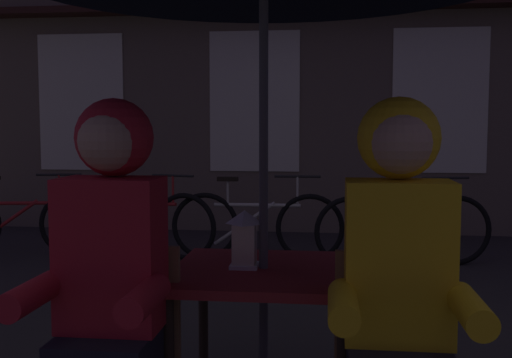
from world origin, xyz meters
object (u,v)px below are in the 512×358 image
(chair_left, at_px, (117,358))
(bicycle_second, at_px, (138,222))
(person_left_hooded, at_px, (109,262))
(bicycle_third, at_px, (257,225))
(lantern, at_px, (245,237))
(cafe_table, at_px, (263,293))
(person_right_hooded, at_px, (399,270))
(bicycle_nearest, at_px, (20,223))
(bicycle_fourth, at_px, (403,229))

(chair_left, bearing_deg, bicycle_second, 106.53)
(person_left_hooded, bearing_deg, chair_left, 90.00)
(bicycle_second, bearing_deg, bicycle_third, -2.55)
(lantern, bearing_deg, cafe_table, -2.18)
(chair_left, bearing_deg, person_right_hooded, -3.39)
(lantern, distance_m, bicycle_nearest, 4.31)
(person_left_hooded, height_order, bicycle_third, person_left_hooded)
(chair_left, bearing_deg, person_left_hooded, -90.00)
(bicycle_second, relative_size, bicycle_fourth, 0.99)
(cafe_table, relative_size, bicycle_third, 0.44)
(cafe_table, relative_size, bicycle_fourth, 0.45)
(bicycle_third, relative_size, bicycle_fourth, 1.01)
(bicycle_second, distance_m, bicycle_third, 1.20)
(chair_left, height_order, bicycle_fourth, chair_left)
(bicycle_third, bearing_deg, bicycle_nearest, -176.94)
(lantern, bearing_deg, person_left_hooded, -133.27)
(cafe_table, relative_size, person_left_hooded, 0.53)
(person_left_hooded, relative_size, bicycle_fourth, 0.84)
(bicycle_fourth, bearing_deg, person_right_hooded, -97.06)
(bicycle_third, bearing_deg, bicycle_second, 177.45)
(chair_left, bearing_deg, bicycle_nearest, 121.94)
(chair_left, bearing_deg, lantern, 42.65)
(cafe_table, height_order, lantern, lantern)
(person_right_hooded, height_order, bicycle_third, person_right_hooded)
(bicycle_second, xyz_separation_m, bicycle_third, (1.20, -0.05, 0.00))
(person_left_hooded, bearing_deg, bicycle_second, 106.31)
(chair_left, distance_m, person_left_hooded, 0.36)
(lantern, relative_size, chair_left, 0.27)
(cafe_table, distance_m, person_left_hooded, 0.67)
(bicycle_third, distance_m, bicycle_fourth, 1.38)
(person_right_hooded, relative_size, bicycle_second, 0.85)
(bicycle_third, bearing_deg, person_left_hooded, -90.76)
(person_left_hooded, bearing_deg, cafe_table, 41.57)
(bicycle_second, bearing_deg, person_right_hooded, -61.75)
(chair_left, xyz_separation_m, bicycle_fourth, (1.43, 3.75, -0.14))
(chair_left, bearing_deg, bicycle_third, 89.23)
(lantern, distance_m, bicycle_third, 3.50)
(chair_left, height_order, bicycle_nearest, chair_left)
(lantern, xyz_separation_m, bicycle_second, (-1.55, 3.49, -0.51))
(bicycle_nearest, xyz_separation_m, bicycle_third, (2.35, 0.13, 0.00))
(lantern, distance_m, bicycle_fourth, 3.57)
(lantern, bearing_deg, chair_left, -137.35)
(lantern, bearing_deg, bicycle_third, 95.85)
(bicycle_nearest, height_order, bicycle_second, same)
(person_left_hooded, xyz_separation_m, bicycle_fourth, (1.43, 3.80, -0.50))
(cafe_table, height_order, bicycle_nearest, bicycle_nearest)
(person_right_hooded, distance_m, bicycle_second, 4.48)
(chair_left, distance_m, bicycle_fourth, 4.01)
(bicycle_second, distance_m, bicycle_fourth, 2.58)
(cafe_table, height_order, bicycle_second, bicycle_second)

